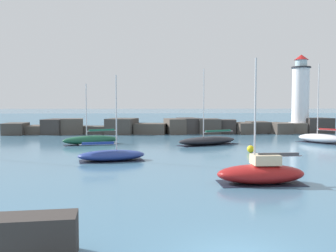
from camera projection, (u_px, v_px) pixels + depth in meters
open_sea_beyond at (158, 118)px, 122.91m from camera, size 400.00×116.00×0.01m
breakwater_jetty at (174, 127)px, 63.06m from camera, size 55.23×7.23×2.56m
lighthouse at (300, 99)px, 64.13m from camera, size 3.82×3.82×13.38m
foreground_rocks at (243, 245)px, 12.09m from camera, size 16.23×5.63×1.46m
sailboat_moored_2 at (261, 173)px, 24.09m from camera, size 5.77×2.57×8.05m
sailboat_moored_3 at (208, 140)px, 46.17m from camera, size 8.42×5.80×9.31m
sailboat_moored_4 at (112, 155)px, 33.47m from camera, size 6.34×3.60×7.66m
sailboat_moored_5 at (91, 140)px, 46.60m from camera, size 7.12×4.34×7.51m
sailboat_moored_7 at (321, 138)px, 48.30m from camera, size 5.59×6.42×10.22m
mooring_buoy_orange_near at (251, 149)px, 38.88m from camera, size 0.77×0.77×0.97m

